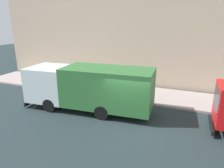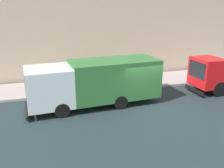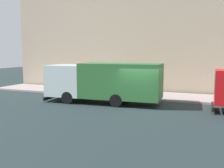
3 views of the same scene
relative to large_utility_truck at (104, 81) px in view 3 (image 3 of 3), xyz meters
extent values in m
plane|color=#233133|center=(-0.98, -2.84, -1.54)|extent=(80.00, 80.00, 0.00)
cube|color=#AD9E9B|center=(3.85, -2.84, -1.47)|extent=(3.65, 30.00, 0.15)
cube|color=#C5AE92|center=(6.17, -2.84, 4.58)|extent=(0.50, 30.00, 12.24)
cube|color=white|center=(-0.20, 2.73, -0.04)|extent=(2.64, 2.71, 2.18)
cube|color=black|center=(-0.29, 3.97, 0.23)|extent=(2.07, 0.21, 1.22)
cube|color=#327236|center=(0.09, -1.23, 0.05)|extent=(2.85, 5.56, 2.34)
cube|color=black|center=(-0.30, 4.05, -1.31)|extent=(2.37, 0.29, 0.24)
cylinder|color=black|center=(-1.24, 2.14, -1.12)|extent=(0.36, 0.86, 0.84)
cylinder|color=black|center=(0.92, 2.30, -1.12)|extent=(0.36, 0.86, 0.84)
cylinder|color=black|center=(-0.99, -1.31, -1.12)|extent=(0.36, 0.86, 0.84)
cylinder|color=black|center=(1.17, -1.15, -1.12)|extent=(0.36, 0.86, 0.84)
cube|color=black|center=(0.11, -7.16, 0.19)|extent=(1.77, 0.12, 1.11)
cube|color=black|center=(0.10, -7.08, -1.26)|extent=(2.03, 0.19, 0.24)
cylinder|color=#513958|center=(3.49, -0.76, -0.96)|extent=(0.31, 0.31, 0.87)
cylinder|color=black|center=(3.49, -0.76, -0.25)|extent=(0.41, 0.41, 0.55)
sphere|color=tan|center=(3.49, -0.76, 0.13)|extent=(0.21, 0.21, 0.21)
camera|label=1|loc=(-10.71, -5.89, 3.86)|focal=32.87mm
camera|label=2|loc=(-14.13, 2.99, 4.37)|focal=39.95mm
camera|label=3|loc=(-16.33, -7.28, 1.95)|focal=41.77mm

